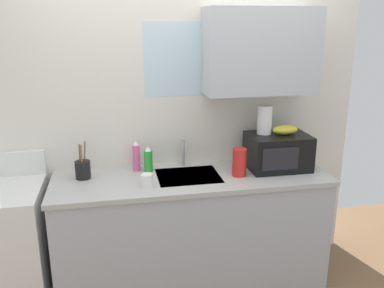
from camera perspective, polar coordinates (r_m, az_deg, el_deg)
kitchen_wall_assembly at (r=3.23m, az=0.70°, el=5.15°), size 2.81×0.42×2.50m
counter_unit at (r=3.23m, az=-0.01°, el=-11.80°), size 2.04×0.63×0.90m
sink_faucet at (r=3.23m, az=-1.25°, el=-1.14°), size 0.03×0.03×0.23m
stove_range at (r=3.29m, az=-24.69°, el=-12.96°), size 0.60×0.60×1.08m
microwave at (r=3.24m, az=11.79°, el=-1.03°), size 0.46×0.35×0.27m
banana_bunch at (r=3.22m, az=12.78°, el=1.92°), size 0.20×0.11×0.07m
paper_towel_roll at (r=3.19m, az=10.04°, el=3.34°), size 0.11×0.11×0.22m
dish_soap_bottle_green at (r=3.13m, az=-6.07°, el=-2.18°), size 0.07×0.07×0.20m
dish_soap_bottle_pink at (r=3.16m, az=-7.72°, el=-1.74°), size 0.06×0.06×0.24m
cereal_canister at (r=3.05m, az=6.56°, el=-2.53°), size 0.10×0.10×0.21m
mug_white at (r=2.86m, az=-6.26°, el=-5.07°), size 0.08×0.08×0.09m
utensil_crock at (r=3.09m, az=-14.89°, el=-3.38°), size 0.11×0.11×0.28m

